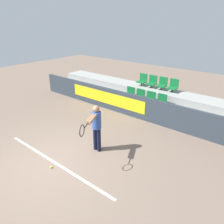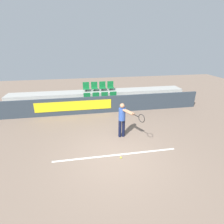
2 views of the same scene
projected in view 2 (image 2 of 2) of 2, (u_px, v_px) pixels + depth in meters
The scene contains 15 objects.
ground_plane at pixel (116, 155), 6.49m from camera, with size 30.00×30.00×0.00m, color #7A6656.
court_baseline at pixel (116, 155), 6.51m from camera, with size 4.64×0.08×0.01m.
barrier_wall at pixel (101, 105), 10.20m from camera, with size 11.91×0.14×1.00m.
bleacher_tier_front at pixel (101, 106), 10.87m from camera, with size 11.51×1.07×0.44m.
bleacher_tier_middle at pixel (99, 97), 11.77m from camera, with size 11.51×1.07×0.87m.
stadium_chair_0 at pixel (87, 98), 10.67m from camera, with size 0.42×0.36×0.58m.
stadium_chair_1 at pixel (96, 98), 10.76m from camera, with size 0.42×0.36×0.58m.
stadium_chair_2 at pixel (105, 97), 10.85m from camera, with size 0.42×0.36×0.58m.
stadium_chair_3 at pixel (113, 97), 10.93m from camera, with size 0.42×0.36×0.58m.
stadium_chair_4 at pixel (86, 87), 11.48m from camera, with size 0.42×0.36×0.58m.
stadium_chair_5 at pixel (94, 87), 11.57m from camera, with size 0.42×0.36×0.58m.
stadium_chair_6 at pixel (103, 86), 11.66m from camera, with size 0.42×0.36×0.58m.
stadium_chair_7 at pixel (111, 86), 11.75m from camera, with size 0.42×0.36×0.58m.
tennis_player at pixel (123, 117), 7.38m from camera, with size 0.71×1.35×1.56m.
tennis_ball at pixel (121, 158), 6.31m from camera, with size 0.07×0.07×0.07m.
Camera 2 is at (-1.11, -5.30, 3.93)m, focal length 28.00 mm.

